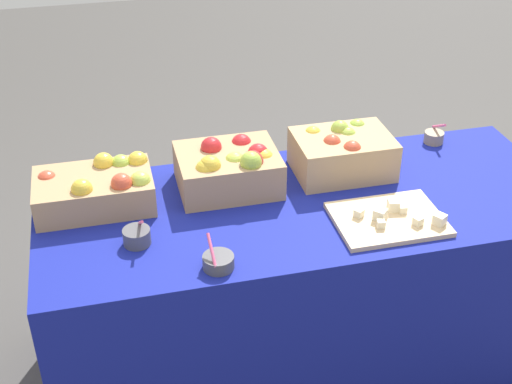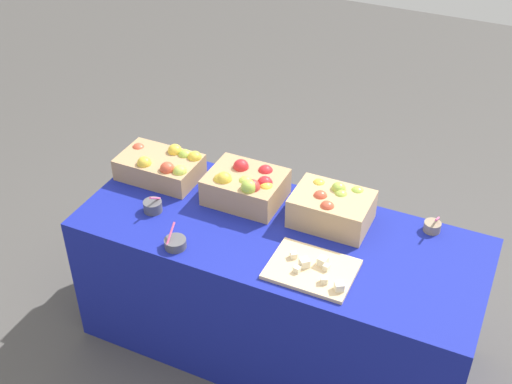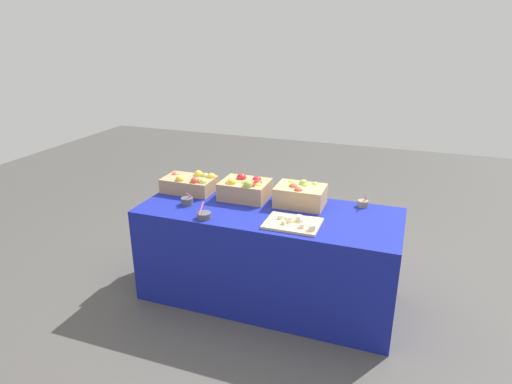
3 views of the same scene
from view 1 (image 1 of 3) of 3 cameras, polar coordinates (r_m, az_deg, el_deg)
name	(u,v)px [view 1 (image 1 of 3)]	position (r m, az deg, el deg)	size (l,w,h in m)	color
ground_plane	(299,352)	(2.98, 3.54, -12.80)	(10.00, 10.00, 0.00)	#474442
table	(303,282)	(2.73, 3.80, -7.30)	(1.90, 0.76, 0.74)	navy
apple_crate_left	(98,188)	(2.51, -12.72, 0.31)	(0.41, 0.26, 0.16)	tan
apple_crate_middle	(230,168)	(2.54, -2.14, 2.00)	(0.36, 0.29, 0.19)	tan
apple_crate_right	(342,152)	(2.66, 7.01, 3.22)	(0.36, 0.26, 0.18)	tan
cutting_board_front	(389,219)	(2.43, 10.75, -2.14)	(0.37, 0.28, 0.06)	#D1B284
sample_bowl_near	(218,261)	(2.18, -3.09, -5.65)	(0.10, 0.10, 0.11)	#4C4C51
sample_bowl_mid	(137,236)	(2.31, -9.65, -3.57)	(0.09, 0.09, 0.11)	#4C4C51
sample_bowl_far	(434,137)	(2.96, 14.25, 4.36)	(0.08, 0.10, 0.10)	gray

